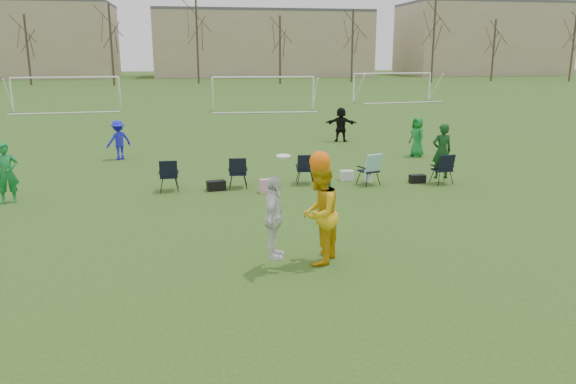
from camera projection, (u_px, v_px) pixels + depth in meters
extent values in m
plane|color=#2F5219|center=(273.00, 294.00, 9.68)|extent=(260.00, 260.00, 0.00)
imported|color=#167C37|center=(7.00, 173.00, 15.44)|extent=(0.71, 0.59, 1.68)
imported|color=#1C1DD3|center=(119.00, 140.00, 21.84)|extent=(1.14, 1.02, 1.54)
imported|color=#167C2F|center=(417.00, 137.00, 22.50)|extent=(0.67, 0.87, 1.59)
imported|color=black|center=(341.00, 124.00, 26.36)|extent=(1.57, 0.91, 1.61)
imported|color=white|center=(274.00, 218.00, 10.51)|extent=(0.66, 1.01, 1.59)
imported|color=gold|center=(319.00, 214.00, 10.92)|extent=(1.15, 1.23, 2.01)
sphere|color=orange|center=(320.00, 161.00, 10.68)|extent=(0.40, 0.40, 0.40)
cylinder|color=white|center=(283.00, 156.00, 10.28)|extent=(0.27, 0.27, 0.04)
imported|color=#103C16|center=(442.00, 151.00, 17.80)|extent=(0.66, 0.44, 1.75)
cube|color=black|center=(216.00, 186.00, 17.01)|extent=(0.59, 0.39, 0.30)
cube|color=pink|center=(266.00, 186.00, 16.76)|extent=(0.37, 0.25, 0.40)
cube|color=#0F391D|center=(323.00, 181.00, 17.59)|extent=(0.45, 0.28, 0.28)
cube|color=silver|center=(347.00, 175.00, 18.37)|extent=(0.43, 0.32, 0.32)
cylinder|color=white|center=(368.00, 177.00, 18.16)|extent=(0.26, 0.26, 0.30)
cube|color=black|center=(417.00, 179.00, 18.01)|extent=(0.51, 0.28, 0.26)
cube|color=black|center=(169.00, 175.00, 16.90)|extent=(0.61, 0.61, 0.96)
cube|color=black|center=(238.00, 172.00, 17.31)|extent=(0.65, 0.65, 0.96)
cube|color=black|center=(305.00, 169.00, 17.84)|extent=(0.67, 0.67, 0.96)
cube|color=black|center=(369.00, 170.00, 17.68)|extent=(0.76, 0.76, 0.96)
cube|color=black|center=(442.00, 169.00, 17.84)|extent=(0.66, 0.66, 0.96)
cylinder|color=white|center=(12.00, 95.00, 39.36)|extent=(0.12, 0.12, 2.40)
cylinder|color=white|center=(120.00, 93.00, 41.17)|extent=(0.12, 0.12, 2.40)
cylinder|color=white|center=(65.00, 77.00, 39.98)|extent=(7.28, 0.76, 0.12)
cylinder|color=white|center=(213.00, 94.00, 40.31)|extent=(0.12, 0.12, 2.40)
cylinder|color=white|center=(313.00, 94.00, 41.03)|extent=(0.12, 0.12, 2.40)
cylinder|color=white|center=(263.00, 77.00, 40.38)|extent=(7.29, 0.63, 0.12)
cylinder|color=white|center=(354.00, 88.00, 47.31)|extent=(0.12, 0.12, 2.40)
cylinder|color=white|center=(430.00, 87.00, 49.48)|extent=(0.12, 0.12, 2.40)
cylinder|color=white|center=(393.00, 73.00, 48.11)|extent=(7.25, 1.13, 0.12)
cylinder|color=#382B21|center=(28.00, 50.00, 73.37)|extent=(0.28, 0.28, 9.00)
cylinder|color=#382B21|center=(111.00, 45.00, 72.17)|extent=(0.28, 0.28, 10.20)
cylinder|color=#382B21|center=(197.00, 41.00, 76.72)|extent=(0.28, 0.28, 11.40)
cylinder|color=#382B21|center=(280.00, 50.00, 75.95)|extent=(0.28, 0.28, 9.00)
cylinder|color=#382B21|center=(352.00, 46.00, 80.50)|extent=(0.28, 0.28, 10.20)
cylinder|color=#382B21|center=(433.00, 42.00, 79.30)|extent=(0.28, 0.28, 11.40)
cylinder|color=#382B21|center=(493.00, 51.00, 84.28)|extent=(0.28, 0.28, 9.00)
cylinder|color=#382B21|center=(573.00, 46.00, 83.08)|extent=(0.28, 0.28, 10.20)
cube|color=tan|center=(262.00, 45.00, 102.19)|extent=(38.00, 16.00, 11.00)
cube|color=tan|center=(481.00, 41.00, 109.06)|extent=(30.00, 16.00, 13.00)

